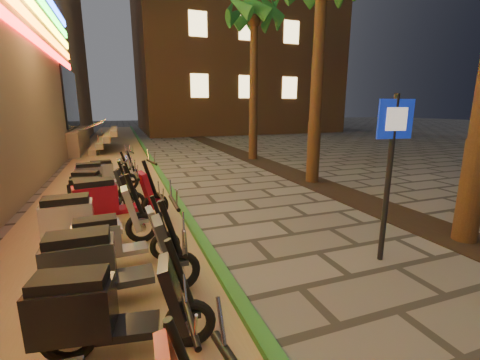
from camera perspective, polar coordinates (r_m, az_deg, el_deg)
name	(u,v)px	position (r m, az deg, el deg)	size (l,w,h in m)	color
parking_strip	(109,177)	(11.94, -22.24, 0.45)	(3.40, 60.00, 0.01)	#8C7251
green_curb	(159,173)	(11.98, -14.13, 1.29)	(0.18, 60.00, 0.10)	#266425
planting_strip	(353,197)	(9.11, 19.46, -2.93)	(1.20, 40.00, 0.02)	black
apartment_block	(227,4)	(36.89, -2.26, 28.79)	(18.00, 16.06, 25.00)	brown
palm_d	(254,21)	(15.26, 2.52, 26.39)	(2.97, 3.02, 7.16)	#472D19
pedestrian_sign	(391,156)	(5.25, 25.27, 3.81)	(0.56, 0.12, 2.56)	black
scooter_5	(103,310)	(3.48, -23.16, -20.54)	(1.68, 0.71, 1.18)	black
scooter_6	(106,263)	(4.26, -22.67, -13.52)	(1.80, 0.63, 1.27)	black
scooter_7	(115,239)	(5.14, -21.39, -9.81)	(1.53, 0.54, 1.08)	black
scooter_8	(87,219)	(5.92, -25.56, -6.34)	(1.81, 0.63, 1.28)	black
scooter_9	(111,200)	(6.90, -21.97, -3.26)	(1.86, 0.82, 1.31)	black
scooter_10	(99,194)	(7.78, -23.85, -2.31)	(1.58, 0.61, 1.11)	black
scooter_11	(97,186)	(8.71, -24.12, -0.91)	(1.53, 0.75, 1.08)	black
scooter_12	(99,176)	(9.70, -23.71, 0.64)	(1.64, 0.59, 1.15)	black
scooter_13	(110,171)	(10.55, -22.14, 1.42)	(1.49, 0.64, 1.05)	black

